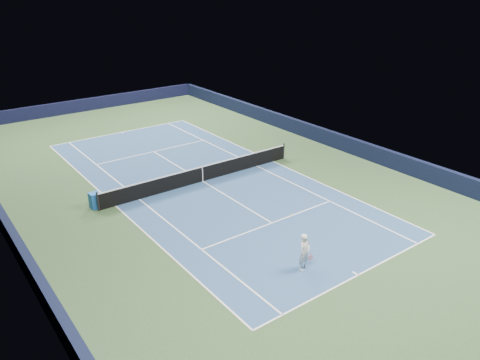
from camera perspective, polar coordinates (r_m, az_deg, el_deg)
ground at (r=27.98m, az=-4.57°, el=-0.17°), size 40.00×40.00×0.00m
wall_far at (r=45.05m, az=-18.36°, el=8.68°), size 22.00×0.35×1.10m
wall_right at (r=34.33m, az=10.90°, el=5.02°), size 0.35×40.00×1.10m
wall_left at (r=24.45m, az=-26.65°, el=-5.07°), size 0.35×40.00×1.10m
court_surface at (r=27.98m, az=-4.57°, el=-0.16°), size 10.97×23.77×0.01m
baseline_far at (r=37.99m, az=-14.25°, el=5.67°), size 10.97×0.08×0.00m
baseline_near at (r=20.13m, az=14.21°, el=-11.17°), size 10.97×0.08×0.00m
sideline_doubles_right at (r=30.99m, az=4.04°, el=2.28°), size 0.08×23.77×0.00m
sideline_doubles_left at (r=25.81m, az=-14.92°, el=-3.07°), size 0.08×23.77×0.00m
sideline_singles_right at (r=30.17m, az=2.05°, el=1.72°), size 0.08×23.77×0.00m
sideline_singles_left at (r=26.26m, az=-12.18°, el=-2.30°), size 0.08×23.77×0.00m
service_line_far at (r=33.22m, az=-10.49°, el=3.43°), size 8.23×0.08×0.00m
service_line_near at (r=23.33m, az=3.90°, el=-5.25°), size 8.23×0.08×0.00m
center_service_line at (r=27.98m, az=-4.57°, el=-0.15°), size 0.08×12.80×0.00m
center_mark_far at (r=37.86m, az=-14.16°, el=5.61°), size 0.08×0.30×0.00m
center_mark_near at (r=20.20m, az=13.88°, el=-10.99°), size 0.08×0.30×0.00m
tennis_net at (r=27.79m, az=-4.60°, el=0.79°), size 12.90×0.10×1.07m
sponsor_cube at (r=25.73m, az=-17.25°, el=-2.39°), size 0.61×0.52×0.86m
tennis_player at (r=19.65m, az=7.87°, el=-8.69°), size 0.80×1.29×2.12m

